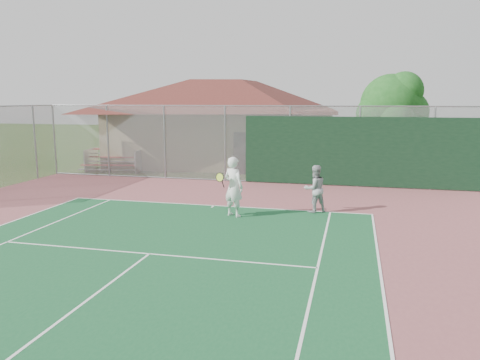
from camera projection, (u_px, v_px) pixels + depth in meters
The scene contains 6 objects.
back_fence at pixel (292, 147), 20.89m from camera, with size 20.08×0.11×3.53m.
clubhouse at pixel (225, 113), 27.90m from camera, with size 14.25×10.18×5.82m.
bleachers at pixel (115, 159), 25.09m from camera, with size 3.28×2.18×1.15m.
tree at pixel (393, 107), 24.30m from camera, with size 3.72×3.53×5.19m.
player_white_front at pixel (233, 187), 15.12m from camera, with size 0.97×0.77×1.96m.
player_grey_back at pixel (315, 189), 15.71m from camera, with size 0.98×0.93×1.60m.
Camera 1 is at (4.81, -3.81, 3.78)m, focal length 35.00 mm.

